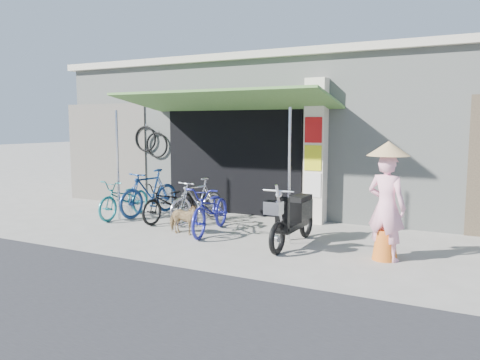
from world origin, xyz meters
The scene contains 13 objects.
ground centered at (0.00, 0.00, 0.00)m, with size 80.00×80.00×0.00m, color gray.
bicycle_shop centered at (0.00, 5.09, 1.83)m, with size 12.30×5.30×3.66m.
shop_pillar centered at (0.85, 2.45, 1.50)m, with size 0.42×0.44×3.00m.
awning centered at (-0.90, 1.63, 2.51)m, with size 4.60×1.88×2.72m.
neighbour_left centered at (-5.00, 2.59, 1.30)m, with size 2.60×0.06×2.60m, color #6B665B.
bike_teal centered at (-3.09, 1.04, 0.43)m, with size 0.57×1.63×0.85m, color #1C7B7F.
bike_blue centered at (-2.74, 1.49, 0.52)m, with size 0.49×1.74×1.04m, color navy.
bike_black centered at (-1.97, 1.16, 0.42)m, with size 0.56×1.61×0.84m, color black.
bike_silver centered at (-1.36, 1.30, 0.47)m, with size 0.44×1.56×0.94m, color #B5B5BA.
bike_navy centered at (-0.62, 0.61, 0.45)m, with size 0.60×1.73×0.91m, color navy.
street_dog centered at (-1.03, 0.26, 0.30)m, with size 0.32×0.70×0.59m, color #A27956.
moped centered at (1.10, 0.47, 0.47)m, with size 0.52×1.84×1.04m.
nun centered at (2.65, 0.27, 0.89)m, with size 0.68×0.64×1.81m.
Camera 1 is at (3.81, -6.96, 2.06)m, focal length 35.00 mm.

